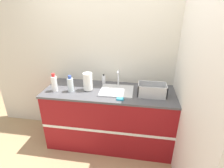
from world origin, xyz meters
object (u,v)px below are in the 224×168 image
at_px(bottle_clear, 70,85).
at_px(soap_dispenser, 104,80).
at_px(sink, 117,90).
at_px(dish_rack, 152,91).
at_px(bottle_white_spray, 54,83).
at_px(paper_towel_roll, 88,82).

relative_size(bottle_clear, soap_dispenser, 1.50).
xyz_separation_m(sink, soap_dispenser, (-0.24, 0.23, 0.05)).
distance_m(dish_rack, bottle_white_spray, 1.36).
bearing_deg(soap_dispenser, bottle_clear, -140.60).
distance_m(paper_towel_roll, bottle_clear, 0.25).
distance_m(paper_towel_roll, soap_dispenser, 0.32).
distance_m(dish_rack, bottle_clear, 1.13).
xyz_separation_m(dish_rack, bottle_white_spray, (-1.36, -0.08, 0.05)).
relative_size(sink, bottle_white_spray, 1.73).
height_order(sink, dish_rack, sink).
xyz_separation_m(sink, bottle_white_spray, (-0.87, -0.14, 0.10)).
distance_m(bottle_white_spray, soap_dispenser, 0.73).
height_order(paper_towel_roll, soap_dispenser, paper_towel_roll).
height_order(dish_rack, soap_dispenser, dish_rack).
bearing_deg(paper_towel_roll, soap_dispenser, 55.58).
xyz_separation_m(bottle_clear, soap_dispenser, (0.41, 0.34, -0.03)).
height_order(sink, bottle_clear, sink).
bearing_deg(dish_rack, bottle_white_spray, -176.71).
bearing_deg(soap_dispenser, bottle_white_spray, -150.28).
bearing_deg(bottle_clear, paper_towel_roll, 18.55).
distance_m(bottle_clear, soap_dispenser, 0.53).
height_order(dish_rack, bottle_clear, bottle_clear).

